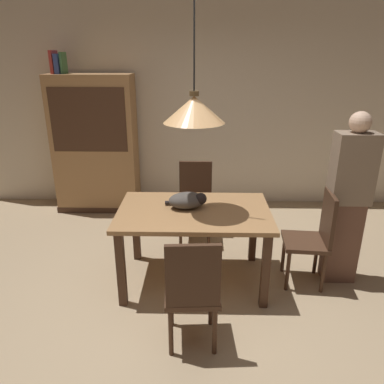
# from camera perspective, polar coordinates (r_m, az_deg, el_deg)

# --- Properties ---
(ground) EXTENTS (10.00, 10.00, 0.00)m
(ground) POSITION_cam_1_polar(r_m,az_deg,el_deg) (3.32, -0.57, -18.53)
(ground) COLOR tan
(back_wall) EXTENTS (6.40, 0.10, 2.90)m
(back_wall) POSITION_cam_1_polar(r_m,az_deg,el_deg) (5.25, 0.32, 13.69)
(back_wall) COLOR beige
(back_wall) RESTS_ON ground
(dining_table) EXTENTS (1.40, 0.90, 0.75)m
(dining_table) POSITION_cam_1_polar(r_m,az_deg,el_deg) (3.42, 0.29, -4.35)
(dining_table) COLOR #A87A4C
(dining_table) RESTS_ON ground
(chair_far_back) EXTENTS (0.41, 0.41, 0.93)m
(chair_far_back) POSITION_cam_1_polar(r_m,az_deg,el_deg) (4.28, 0.51, -1.01)
(chair_far_back) COLOR #472D1E
(chair_far_back) RESTS_ON ground
(chair_near_front) EXTENTS (0.43, 0.43, 0.93)m
(chair_near_front) POSITION_cam_1_polar(r_m,az_deg,el_deg) (2.73, 0.06, -14.87)
(chair_near_front) COLOR #472D1E
(chair_near_front) RESTS_ON ground
(chair_right_side) EXTENTS (0.43, 0.43, 0.93)m
(chair_right_side) POSITION_cam_1_polar(r_m,az_deg,el_deg) (3.63, 18.48, -6.31)
(chair_right_side) COLOR #472D1E
(chair_right_side) RESTS_ON ground
(cat_sleeping) EXTENTS (0.39, 0.27, 0.16)m
(cat_sleeping) POSITION_cam_1_polar(r_m,az_deg,el_deg) (3.39, -0.61, -1.29)
(cat_sleeping) COLOR #4C4742
(cat_sleeping) RESTS_ON dining_table
(pendant_lamp) EXTENTS (0.52, 0.52, 1.30)m
(pendant_lamp) POSITION_cam_1_polar(r_m,az_deg,el_deg) (3.12, 0.33, 12.73)
(pendant_lamp) COLOR #E0A86B
(hutch_bookcase) EXTENTS (1.12, 0.45, 1.85)m
(hutch_bookcase) POSITION_cam_1_polar(r_m,az_deg,el_deg) (5.23, -14.70, 6.73)
(hutch_bookcase) COLOR #A87A4C
(hutch_bookcase) RESTS_ON ground
(book_red_tall) EXTENTS (0.04, 0.22, 0.28)m
(book_red_tall) POSITION_cam_1_polar(r_m,az_deg,el_deg) (5.23, -20.63, 18.35)
(book_red_tall) COLOR #B73833
(book_red_tall) RESTS_ON hutch_bookcase
(book_blue_wide) EXTENTS (0.06, 0.24, 0.24)m
(book_blue_wide) POSITION_cam_1_polar(r_m,az_deg,el_deg) (5.20, -19.93, 18.21)
(book_blue_wide) COLOR #384C93
(book_blue_wide) RESTS_ON hutch_bookcase
(book_green_slim) EXTENTS (0.03, 0.20, 0.26)m
(book_green_slim) POSITION_cam_1_polar(r_m,az_deg,el_deg) (5.18, -19.32, 18.38)
(book_green_slim) COLOR #427A4C
(book_green_slim) RESTS_ON hutch_bookcase
(person_standing) EXTENTS (0.36, 0.22, 1.64)m
(person_standing) POSITION_cam_1_polar(r_m,az_deg,el_deg) (3.67, 23.00, -1.24)
(person_standing) COLOR brown
(person_standing) RESTS_ON ground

